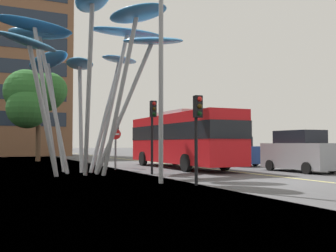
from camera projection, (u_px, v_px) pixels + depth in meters
name	position (u px, v px, depth m)	size (l,w,h in m)	color
ground	(271.00, 184.00, 15.10)	(120.00, 240.00, 0.10)	#4C4C4F
red_bus	(181.00, 137.00, 24.42)	(2.74, 11.12, 3.51)	red
leaf_sculpture	(89.00, 47.00, 19.77)	(9.19, 10.66, 8.10)	#9EA0A5
traffic_light_kerb_near	(197.00, 120.00, 14.22)	(0.28, 0.42, 3.26)	black
traffic_light_kerb_far	(153.00, 121.00, 19.37)	(0.28, 0.42, 3.62)	black
traffic_light_island_mid	(116.00, 131.00, 25.05)	(0.28, 0.42, 3.21)	black
car_parked_mid	(300.00, 152.00, 21.09)	(1.90, 4.48, 2.22)	gray
car_parked_far	(233.00, 152.00, 27.28)	(1.97, 4.15, 1.98)	navy
street_lamp	(168.00, 41.00, 15.37)	(1.56, 0.44, 8.89)	gray
tree_pavement_near	(33.00, 95.00, 33.85)	(5.30, 4.53, 7.93)	brown
no_entry_sign	(116.00, 142.00, 22.45)	(0.60, 0.12, 2.36)	gray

